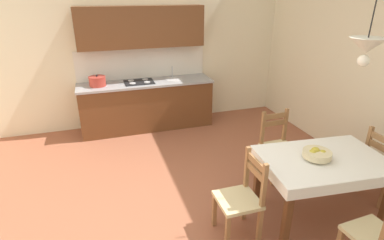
{
  "coord_description": "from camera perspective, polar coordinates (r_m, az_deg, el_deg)",
  "views": [
    {
      "loc": [
        -0.77,
        -2.79,
        2.43
      ],
      "look_at": [
        0.18,
        0.18,
        1.12
      ],
      "focal_mm": 28.82,
      "sensor_mm": 36.0,
      "label": 1
    }
  ],
  "objects": [
    {
      "name": "ground_plane",
      "position": [
        3.81,
        -1.8,
        -17.83
      ],
      "size": [
        6.23,
        6.54,
        0.1
      ],
      "primitive_type": "cube",
      "color": "#99563D"
    },
    {
      "name": "wall_back",
      "position": [
        5.88,
        -10.66,
        18.15
      ],
      "size": [
        6.23,
        0.12,
        3.98
      ],
      "primitive_type": "cube",
      "color": "beige",
      "rests_on": "ground_plane"
    },
    {
      "name": "kitchen_cabinetry",
      "position": [
        5.77,
        -8.66,
        6.69
      ],
      "size": [
        2.43,
        0.63,
        2.2
      ],
      "color": "brown",
      "rests_on": "ground_plane"
    },
    {
      "name": "dining_table",
      "position": [
        3.73,
        22.99,
        -8.27
      ],
      "size": [
        1.43,
        1.03,
        0.75
      ],
      "color": "brown",
      "rests_on": "ground_plane"
    },
    {
      "name": "dining_chair_kitchen_side",
      "position": [
        4.44,
        15.59,
        -4.74
      ],
      "size": [
        0.43,
        0.43,
        0.93
      ],
      "color": "#D1BC89",
      "rests_on": "ground_plane"
    },
    {
      "name": "dining_chair_camera_side",
      "position": [
        3.31,
        31.31,
        -18.18
      ],
      "size": [
        0.44,
        0.44,
        0.93
      ],
      "color": "#D1BC89",
      "rests_on": "ground_plane"
    },
    {
      "name": "dining_chair_window_side",
      "position": [
        4.47,
        32.0,
        -7.46
      ],
      "size": [
        0.42,
        0.42,
        0.93
      ],
      "color": "#D1BC89",
      "rests_on": "ground_plane"
    },
    {
      "name": "dining_chair_tv_side",
      "position": [
        3.34,
        9.1,
        -14.12
      ],
      "size": [
        0.42,
        0.42,
        0.93
      ],
      "color": "#D1BC89",
      "rests_on": "ground_plane"
    },
    {
      "name": "fruit_bowl",
      "position": [
        3.59,
        22.08,
        -5.83
      ],
      "size": [
        0.3,
        0.3,
        0.12
      ],
      "color": "beige",
      "rests_on": "dining_table"
    },
    {
      "name": "pendant_lamp",
      "position": [
        3.29,
        29.57,
        11.73
      ],
      "size": [
        0.32,
        0.32,
        0.8
      ],
      "color": "black"
    }
  ]
}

